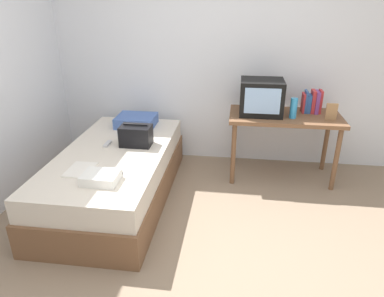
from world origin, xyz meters
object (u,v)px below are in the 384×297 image
object	(u,v)px
pillow	(136,121)
remote_dark	(117,177)
desk	(284,123)
folded_towel	(101,178)
tv	(261,97)
picture_frame	(331,112)
bed	(116,175)
handbag	(136,136)
book_row	(312,102)
magazine	(80,170)
remote_silver	(108,144)
water_bottle	(293,108)

from	to	relation	value
pillow	remote_dark	world-z (taller)	pillow
desk	folded_towel	size ratio (longest dim) A/B	4.14
tv	folded_towel	distance (m)	1.86
tv	picture_frame	size ratio (longest dim) A/B	2.63
bed	desk	size ratio (longest dim) A/B	1.72
pillow	handbag	world-z (taller)	handbag
desk	book_row	xyz separation A→B (m)	(0.28, 0.12, 0.20)
magazine	remote_dark	xyz separation A→B (m)	(0.36, -0.10, 0.01)
folded_towel	picture_frame	bearing A→B (deg)	31.09
desk	remote_silver	size ratio (longest dim) A/B	8.06
desk	magazine	world-z (taller)	desk
book_row	handbag	distance (m)	1.88
magazine	remote_silver	xyz separation A→B (m)	(0.04, 0.56, 0.01)
desk	water_bottle	size ratio (longest dim) A/B	5.59
handbag	magazine	xyz separation A→B (m)	(-0.32, -0.59, -0.10)
desk	magazine	size ratio (longest dim) A/B	4.00
picture_frame	remote_silver	bearing A→B (deg)	-168.15
tv	folded_towel	bearing A→B (deg)	-134.79
book_row	remote_silver	world-z (taller)	book_row
book_row	magazine	bearing A→B (deg)	-149.24
book_row	handbag	size ratio (longest dim) A/B	0.81
desk	picture_frame	distance (m)	0.48
book_row	pillow	xyz separation A→B (m)	(-1.91, -0.09, -0.27)
book_row	pillow	bearing A→B (deg)	-177.23
book_row	folded_towel	world-z (taller)	book_row
magazine	remote_silver	bearing A→B (deg)	86.23
remote_silver	handbag	bearing A→B (deg)	6.92
handbag	folded_towel	world-z (taller)	handbag
water_bottle	tv	bearing A→B (deg)	162.42
tv	bed	bearing A→B (deg)	-153.80
pillow	folded_towel	bearing A→B (deg)	-86.19
water_bottle	folded_towel	size ratio (longest dim) A/B	0.74
tv	remote_dark	bearing A→B (deg)	-134.19
remote_dark	remote_silver	size ratio (longest dim) A/B	1.08
water_bottle	picture_frame	size ratio (longest dim) A/B	1.24
folded_towel	magazine	bearing A→B (deg)	145.20
magazine	remote_dark	distance (m)	0.37
water_bottle	remote_silver	distance (m)	1.90
pillow	picture_frame	bearing A→B (deg)	-3.52
bed	folded_towel	distance (m)	0.69
pillow	magazine	world-z (taller)	pillow
picture_frame	magazine	distance (m)	2.47
desk	magazine	xyz separation A→B (m)	(-1.80, -1.12, -0.11)
bed	tv	distance (m)	1.68
bed	handbag	world-z (taller)	handbag
desk	picture_frame	bearing A→B (deg)	-12.88
pillow	remote_dark	distance (m)	1.26
bed	magazine	size ratio (longest dim) A/B	6.90
pillow	remote_silver	size ratio (longest dim) A/B	3.00
bed	pillow	size ratio (longest dim) A/B	4.63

